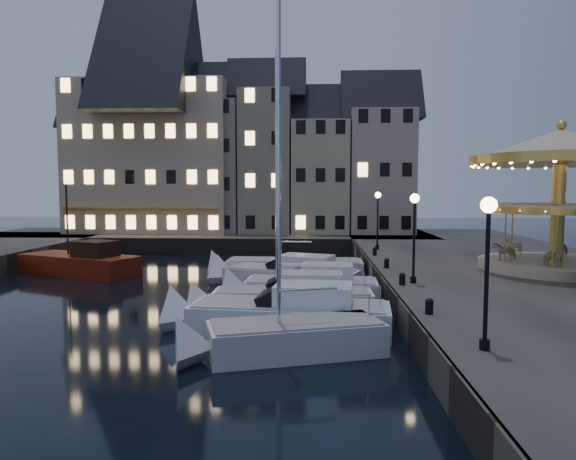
# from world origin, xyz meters

# --- Properties ---
(ground) EXTENTS (160.00, 160.00, 0.00)m
(ground) POSITION_xyz_m (0.00, 0.00, 0.00)
(ground) COLOR black
(ground) RESTS_ON ground
(quay_east) EXTENTS (16.00, 56.00, 1.30)m
(quay_east) POSITION_xyz_m (14.00, 6.00, 0.65)
(quay_east) COLOR #474442
(quay_east) RESTS_ON ground
(quay_north) EXTENTS (44.00, 12.00, 1.30)m
(quay_north) POSITION_xyz_m (-8.00, 28.00, 0.65)
(quay_north) COLOR #474442
(quay_north) RESTS_ON ground
(quaywall_e) EXTENTS (0.15, 44.00, 1.30)m
(quaywall_e) POSITION_xyz_m (6.00, 6.00, 0.65)
(quaywall_e) COLOR #47423A
(quaywall_e) RESTS_ON ground
(quaywall_n) EXTENTS (48.00, 0.15, 1.30)m
(quaywall_n) POSITION_xyz_m (-6.00, 22.00, 0.65)
(quaywall_n) COLOR #47423A
(quaywall_n) RESTS_ON ground
(streetlamp_a) EXTENTS (0.44, 0.44, 4.17)m
(streetlamp_a) POSITION_xyz_m (7.20, -9.00, 4.02)
(streetlamp_a) COLOR black
(streetlamp_a) RESTS_ON quay_east
(streetlamp_b) EXTENTS (0.44, 0.44, 4.17)m
(streetlamp_b) POSITION_xyz_m (7.20, 1.00, 4.02)
(streetlamp_b) COLOR black
(streetlamp_b) RESTS_ON quay_east
(streetlamp_c) EXTENTS (0.44, 0.44, 4.17)m
(streetlamp_c) POSITION_xyz_m (7.20, 14.50, 4.02)
(streetlamp_c) COLOR black
(streetlamp_c) RESTS_ON quay_east
(bollard_a) EXTENTS (0.30, 0.30, 0.57)m
(bollard_a) POSITION_xyz_m (6.60, -5.00, 1.60)
(bollard_a) COLOR black
(bollard_a) RESTS_ON quay_east
(bollard_b) EXTENTS (0.30, 0.30, 0.57)m
(bollard_b) POSITION_xyz_m (6.60, 0.50, 1.60)
(bollard_b) COLOR black
(bollard_b) RESTS_ON quay_east
(bollard_c) EXTENTS (0.30, 0.30, 0.57)m
(bollard_c) POSITION_xyz_m (6.60, 5.50, 1.60)
(bollard_c) COLOR black
(bollard_c) RESTS_ON quay_east
(bollard_d) EXTENTS (0.30, 0.30, 0.57)m
(bollard_d) POSITION_xyz_m (6.60, 11.00, 1.60)
(bollard_d) COLOR black
(bollard_d) RESTS_ON quay_east
(townhouse_na) EXTENTS (5.50, 8.00, 12.80)m
(townhouse_na) POSITION_xyz_m (-19.50, 30.00, 7.78)
(townhouse_na) COLOR gray
(townhouse_na) RESTS_ON quay_north
(townhouse_nb) EXTENTS (6.16, 8.00, 13.80)m
(townhouse_nb) POSITION_xyz_m (-14.05, 30.00, 8.28)
(townhouse_nb) COLOR slate
(townhouse_nb) RESTS_ON quay_north
(townhouse_nc) EXTENTS (6.82, 8.00, 14.80)m
(townhouse_nc) POSITION_xyz_m (-8.00, 30.00, 8.78)
(townhouse_nc) COLOR gray
(townhouse_nc) RESTS_ON quay_north
(townhouse_nd) EXTENTS (5.50, 8.00, 15.80)m
(townhouse_nd) POSITION_xyz_m (-2.25, 30.00, 9.28)
(townhouse_nd) COLOR gray
(townhouse_nd) RESTS_ON quay_north
(townhouse_ne) EXTENTS (6.16, 8.00, 12.80)m
(townhouse_ne) POSITION_xyz_m (3.20, 30.00, 7.78)
(townhouse_ne) COLOR tan
(townhouse_ne) RESTS_ON quay_north
(townhouse_nf) EXTENTS (6.82, 8.00, 13.80)m
(townhouse_nf) POSITION_xyz_m (9.25, 30.00, 8.28)
(townhouse_nf) COLOR tan
(townhouse_nf) RESTS_ON quay_north
(hotel_corner) EXTENTS (17.60, 9.00, 16.80)m
(hotel_corner) POSITION_xyz_m (-14.00, 30.00, 9.78)
(hotel_corner) COLOR beige
(hotel_corner) RESTS_ON quay_north
(motorboat_a) EXTENTS (7.06, 4.07, 11.71)m
(motorboat_a) POSITION_xyz_m (1.39, -5.85, 0.54)
(motorboat_a) COLOR #BBBAC3
(motorboat_a) RESTS_ON ground
(motorboat_b) EXTENTS (9.00, 3.47, 2.15)m
(motorboat_b) POSITION_xyz_m (1.21, -2.85, 0.64)
(motorboat_b) COLOR silver
(motorboat_b) RESTS_ON ground
(motorboat_c) EXTENTS (8.19, 2.15, 10.90)m
(motorboat_c) POSITION_xyz_m (1.20, -0.18, 0.68)
(motorboat_c) COLOR silver
(motorboat_c) RESTS_ON ground
(motorboat_d) EXTENTS (7.68, 2.86, 2.15)m
(motorboat_d) POSITION_xyz_m (2.02, 2.55, 0.64)
(motorboat_d) COLOR silver
(motorboat_d) RESTS_ON ground
(motorboat_e) EXTENTS (8.61, 5.19, 2.15)m
(motorboat_e) POSITION_xyz_m (0.89, 6.27, 0.64)
(motorboat_e) COLOR silver
(motorboat_e) RESTS_ON ground
(motorboat_f) EXTENTS (9.76, 2.71, 13.00)m
(motorboat_f) POSITION_xyz_m (0.73, 9.83, 0.53)
(motorboat_f) COLOR silver
(motorboat_f) RESTS_ON ground
(red_fishing_boat) EXTENTS (8.77, 5.89, 6.19)m
(red_fishing_boat) POSITION_xyz_m (-12.87, 10.16, 0.71)
(red_fishing_boat) COLOR maroon
(red_fishing_boat) RESTS_ON ground
(carousel) EXTENTS (9.16, 9.16, 8.01)m
(carousel) POSITION_xyz_m (15.70, 5.33, 6.58)
(carousel) COLOR #C8B390
(carousel) RESTS_ON quay_east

